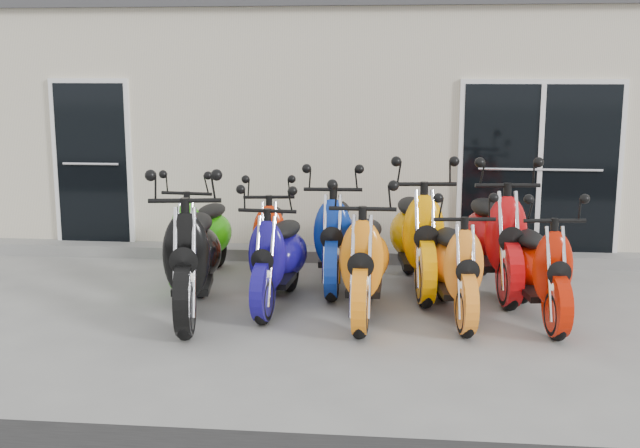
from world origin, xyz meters
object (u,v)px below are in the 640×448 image
at_px(scooter_back_extra, 495,222).
at_px(scooter_front_red, 539,254).
at_px(scooter_front_orange_b, 455,252).
at_px(scooter_front_blue, 278,243).
at_px(scooter_back_red, 271,226).
at_px(scooter_front_orange_a, 365,246).
at_px(scooter_back_green, 201,223).
at_px(scooter_back_blue, 335,223).
at_px(scooter_front_black, 192,240).
at_px(scooter_back_yellow, 417,221).

bearing_deg(scooter_back_extra, scooter_front_red, -78.89).
bearing_deg(scooter_front_orange_b, scooter_front_blue, 166.63).
relative_size(scooter_front_blue, scooter_back_red, 1.03).
height_order(scooter_front_orange_a, scooter_back_green, scooter_front_orange_a).
bearing_deg(scooter_front_orange_b, scooter_back_extra, 57.13).
bearing_deg(scooter_back_blue, scooter_front_black, -137.15).
xyz_separation_m(scooter_back_red, scooter_back_yellow, (1.67, -0.17, 0.13)).
xyz_separation_m(scooter_front_orange_b, scooter_back_green, (-2.85, 1.16, 0.01)).
bearing_deg(scooter_front_orange_b, scooter_back_yellow, 102.52).
distance_m(scooter_back_green, scooter_back_yellow, 2.50).
height_order(scooter_front_black, scooter_back_green, scooter_front_black).
height_order(scooter_back_red, scooter_back_blue, scooter_back_blue).
bearing_deg(scooter_back_extra, scooter_front_orange_b, -122.55).
distance_m(scooter_back_yellow, scooter_back_extra, 0.85).
bearing_deg(scooter_back_yellow, scooter_front_orange_a, -122.90).
bearing_deg(scooter_front_red, scooter_back_yellow, 132.29).
bearing_deg(scooter_front_black, scooter_front_blue, 19.11).
bearing_deg(scooter_front_orange_b, scooter_front_black, 177.75).
xyz_separation_m(scooter_front_black, scooter_front_red, (3.40, 0.23, -0.11)).
distance_m(scooter_front_orange_a, scooter_back_green, 2.31).
height_order(scooter_front_black, scooter_front_orange_b, scooter_front_black).
relative_size(scooter_back_green, scooter_back_extra, 0.86).
xyz_separation_m(scooter_front_orange_a, scooter_back_red, (-1.15, 1.24, -0.07)).
xyz_separation_m(scooter_front_red, scooter_back_red, (-2.85, 1.17, -0.01)).
relative_size(scooter_back_green, scooter_back_red, 1.03).
height_order(scooter_front_red, scooter_back_extra, scooter_back_extra).
distance_m(scooter_back_green, scooter_back_extra, 3.35).
relative_size(scooter_back_red, scooter_back_blue, 0.90).
bearing_deg(scooter_front_orange_a, scooter_back_extra, 38.25).
xyz_separation_m(scooter_front_orange_b, scooter_back_extra, (0.49, 1.01, 0.12)).
xyz_separation_m(scooter_back_green, scooter_back_yellow, (2.49, -0.14, 0.11)).
bearing_deg(scooter_front_blue, scooter_front_orange_a, -11.28).
relative_size(scooter_front_orange_b, scooter_front_red, 1.00).
height_order(scooter_front_black, scooter_front_blue, scooter_front_black).
bearing_deg(scooter_front_black, scooter_front_orange_b, -3.91).
relative_size(scooter_front_blue, scooter_back_extra, 0.86).
xyz_separation_m(scooter_front_orange_a, scooter_front_orange_b, (0.89, 0.06, -0.06)).
distance_m(scooter_front_black, scooter_back_green, 1.40).
relative_size(scooter_front_orange_a, scooter_front_orange_b, 1.09).
relative_size(scooter_back_blue, scooter_back_yellow, 0.93).
bearing_deg(scooter_front_red, scooter_back_green, 155.43).
bearing_deg(scooter_back_red, scooter_back_yellow, -13.25).
bearing_deg(scooter_back_extra, scooter_back_red, 169.34).
bearing_deg(scooter_back_extra, scooter_back_yellow, 173.23).
height_order(scooter_front_orange_a, scooter_back_blue, scooter_back_blue).
bearing_deg(scooter_back_extra, scooter_front_orange_a, -148.83).
xyz_separation_m(scooter_front_black, scooter_back_extra, (3.07, 1.23, 0.01)).
xyz_separation_m(scooter_front_red, scooter_back_yellow, (-1.17, 1.00, 0.12)).
bearing_deg(scooter_front_orange_b, scooter_front_red, -6.28).
distance_m(scooter_front_orange_a, scooter_back_yellow, 1.20).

